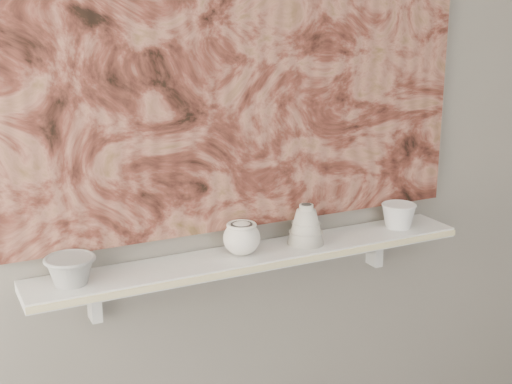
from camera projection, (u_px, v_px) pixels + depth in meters
wall_back at (243, 111)px, 2.15m from camera, size 3.60×0.00×3.60m
shelf at (257, 256)px, 2.18m from camera, size 1.40×0.18×0.03m
shelf_stripe at (271, 266)px, 2.10m from camera, size 1.40×0.01×0.02m
bracket_left at (94, 300)px, 2.05m from camera, size 0.03×0.06×0.12m
bracket_right at (375, 248)px, 2.47m from camera, size 0.03×0.06×0.12m
painting at (244, 47)px, 2.08m from camera, size 1.50×0.02×1.10m
house_motif at (369, 138)px, 2.35m from camera, size 0.09×0.00×0.08m
bowl_grey at (70, 270)px, 1.93m from camera, size 0.16×0.16×0.08m
cup_cream at (242, 238)px, 2.14m from camera, size 0.13×0.13×0.10m
bell_vessel at (306, 224)px, 2.23m from camera, size 0.14×0.14×0.13m
bowl_white at (399, 215)px, 2.39m from camera, size 0.13×0.13×0.08m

